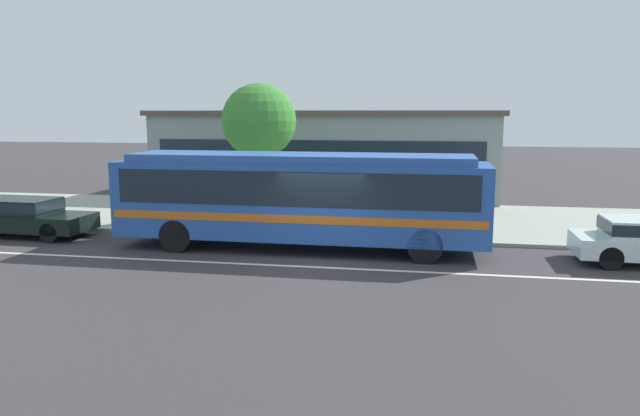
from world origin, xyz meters
name	(u,v)px	position (x,y,z in m)	size (l,w,h in m)	color
ground_plane	(321,260)	(0.00, 0.00, 0.00)	(120.00, 120.00, 0.00)	#393538
sidewalk_slab	(351,218)	(0.00, 6.66, 0.06)	(60.00, 8.00, 0.12)	#979E8F
lane_stripe_center	(316,267)	(0.00, -0.80, 0.00)	(56.00, 0.16, 0.01)	silver
transit_bus	(300,194)	(-0.88, 1.31, 1.71)	(11.30, 2.61, 2.95)	#2652A7
sedan_behind_bus	(21,215)	(-10.73, 1.59, 0.72)	(4.78, 1.93, 1.29)	black
pedestrian_waiting_near_sign	(241,203)	(-3.50, 3.48, 1.03)	(0.47, 0.47, 1.57)	#1C3945
bus_stop_sign	(426,192)	(2.92, 3.29, 1.63)	(0.09, 0.44, 2.34)	gray
street_tree_near_stop	(259,122)	(-3.50, 6.02, 3.83)	(2.87, 2.87, 5.19)	brown
station_building	(330,152)	(-2.05, 14.38, 2.14)	(16.67, 8.88, 4.27)	gray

